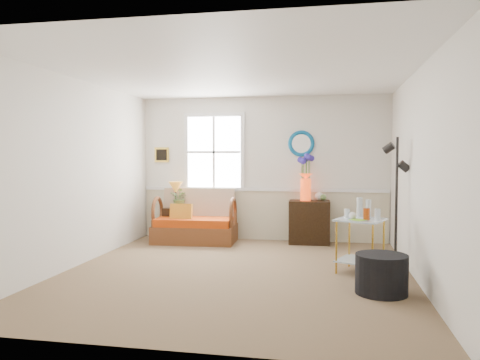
% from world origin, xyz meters
% --- Properties ---
extents(floor, '(4.50, 5.00, 0.01)m').
position_xyz_m(floor, '(0.00, 0.00, 0.00)').
color(floor, '#7C5F48').
rests_on(floor, ground).
extents(ceiling, '(4.50, 5.00, 0.01)m').
position_xyz_m(ceiling, '(0.00, 0.00, 2.60)').
color(ceiling, white).
rests_on(ceiling, walls).
extents(walls, '(4.51, 5.01, 2.60)m').
position_xyz_m(walls, '(0.00, 0.00, 1.30)').
color(walls, silver).
rests_on(walls, floor).
extents(wainscot, '(4.46, 0.02, 0.90)m').
position_xyz_m(wainscot, '(0.00, 2.48, 0.45)').
color(wainscot, beige).
rests_on(wainscot, walls).
extents(chair_rail, '(4.46, 0.04, 0.06)m').
position_xyz_m(chair_rail, '(0.00, 2.47, 0.92)').
color(chair_rail, white).
rests_on(chair_rail, walls).
extents(window, '(1.14, 0.06, 1.44)m').
position_xyz_m(window, '(-0.90, 2.47, 1.60)').
color(window, white).
rests_on(window, walls).
extents(picture, '(0.28, 0.03, 0.28)m').
position_xyz_m(picture, '(-1.92, 2.48, 1.55)').
color(picture, gold).
rests_on(picture, walls).
extents(mirror, '(0.47, 0.07, 0.47)m').
position_xyz_m(mirror, '(0.70, 2.48, 1.75)').
color(mirror, '#0275A2').
rests_on(mirror, walls).
extents(loveseat, '(1.46, 0.88, 0.93)m').
position_xyz_m(loveseat, '(-1.13, 2.00, 0.47)').
color(loveseat, brown).
rests_on(loveseat, floor).
extents(throw_pillow, '(0.39, 0.11, 0.39)m').
position_xyz_m(throw_pillow, '(-1.35, 1.86, 0.50)').
color(throw_pillow, '#C6670C').
rests_on(throw_pillow, loveseat).
extents(lamp_stand, '(0.35, 0.35, 0.58)m').
position_xyz_m(lamp_stand, '(-1.60, 2.21, 0.29)').
color(lamp_stand, black).
rests_on(lamp_stand, floor).
extents(table_lamp, '(0.32, 0.32, 0.48)m').
position_xyz_m(table_lamp, '(-1.57, 2.23, 0.82)').
color(table_lamp, '#BE7421').
rests_on(table_lamp, lamp_stand).
extents(potted_plant, '(0.44, 0.46, 0.29)m').
position_xyz_m(potted_plant, '(-1.47, 2.17, 0.72)').
color(potted_plant, '#4F6D39').
rests_on(potted_plant, lamp_stand).
extents(cabinet, '(0.71, 0.47, 0.75)m').
position_xyz_m(cabinet, '(0.86, 2.26, 0.37)').
color(cabinet, black).
rests_on(cabinet, floor).
extents(flower_vase, '(0.26, 0.26, 0.79)m').
position_xyz_m(flower_vase, '(0.79, 2.28, 1.15)').
color(flower_vase, '#F34110').
rests_on(flower_vase, cabinet).
extents(side_table, '(0.73, 0.73, 0.71)m').
position_xyz_m(side_table, '(1.60, 0.32, 0.35)').
color(side_table, gold).
rests_on(side_table, floor).
extents(tabletop_items, '(0.62, 0.62, 0.26)m').
position_xyz_m(tabletop_items, '(1.62, 0.34, 0.84)').
color(tabletop_items, silver).
rests_on(tabletop_items, side_table).
extents(floor_lamp, '(0.33, 0.33, 1.79)m').
position_xyz_m(floor_lamp, '(2.09, 0.66, 0.89)').
color(floor_lamp, black).
rests_on(floor_lamp, floor).
extents(ottoman, '(0.60, 0.60, 0.44)m').
position_xyz_m(ottoman, '(1.77, -0.61, 0.22)').
color(ottoman, black).
rests_on(ottoman, floor).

